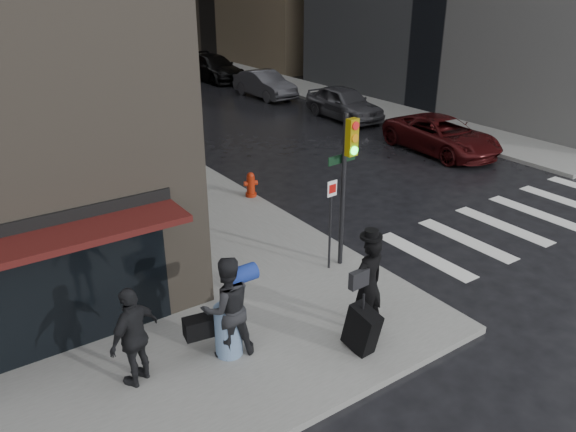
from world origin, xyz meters
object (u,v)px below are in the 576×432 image
at_px(man_overcoat, 367,292).
at_px(fire_hydrant, 251,186).
at_px(parked_car_3, 214,68).
at_px(man_greycoat, 134,336).
at_px(parked_car_2, 265,84).
at_px(parked_car_0, 442,135).
at_px(parked_car_4, 180,57).
at_px(traffic_light, 345,171).
at_px(man_jeans, 226,307).
at_px(parked_car_1, 344,103).

relative_size(man_overcoat, fire_hydrant, 2.78).
xyz_separation_m(man_overcoat, parked_car_3, (10.78, 26.60, -0.28)).
bearing_deg(man_greycoat, man_overcoat, 137.08).
xyz_separation_m(man_greycoat, parked_car_2, (14.77, 19.08, -0.34)).
bearing_deg(parked_car_0, parked_car_4, 92.52).
height_order(traffic_light, parked_car_3, traffic_light).
relative_size(parked_car_0, parked_car_2, 1.12).
xyz_separation_m(parked_car_2, parked_car_3, (0.17, 6.36, 0.06)).
distance_m(traffic_light, parked_car_4, 32.20).
relative_size(traffic_light, parked_car_3, 0.68).
height_order(man_jeans, parked_car_2, man_jeans).
xyz_separation_m(man_jeans, fire_hydrant, (4.43, 6.49, -0.64)).
height_order(man_overcoat, parked_car_4, man_overcoat).
height_order(man_greycoat, parked_car_0, man_greycoat).
relative_size(man_jeans, traffic_light, 0.54).
xyz_separation_m(man_jeans, man_greycoat, (-1.64, 0.22, -0.07)).
xyz_separation_m(man_overcoat, parked_car_1, (11.09, 13.88, -0.29)).
height_order(man_overcoat, man_jeans, man_overcoat).
bearing_deg(traffic_light, parked_car_2, 58.32).
xyz_separation_m(man_greycoat, parked_car_1, (15.24, 12.72, -0.30)).
distance_m(parked_car_0, parked_car_3, 19.09).
bearing_deg(parked_car_4, parked_car_0, -89.28).
height_order(parked_car_0, parked_car_4, parked_car_4).
bearing_deg(parked_car_0, man_jeans, -150.00).
bearing_deg(man_greycoat, traffic_light, 165.00).
height_order(traffic_light, fire_hydrant, traffic_light).
distance_m(man_greycoat, parked_car_4, 35.35).
distance_m(fire_hydrant, parked_car_1, 11.21).
distance_m(man_greycoat, parked_car_0, 16.22).
bearing_deg(parked_car_1, parked_car_3, 94.29).
bearing_deg(man_jeans, parked_car_3, -107.63).
xyz_separation_m(fire_hydrant, parked_car_2, (8.70, 12.80, 0.23)).
xyz_separation_m(parked_car_0, parked_car_4, (0.51, 25.45, 0.02)).
bearing_deg(parked_car_4, man_overcoat, -107.00).
relative_size(man_jeans, parked_car_0, 0.40).
distance_m(parked_car_2, parked_car_3, 6.36).
relative_size(man_overcoat, parked_car_4, 0.52).
relative_size(man_greycoat, parked_car_2, 0.41).
height_order(parked_car_1, parked_car_2, parked_car_1).
distance_m(man_jeans, parked_car_2, 23.34).
bearing_deg(parked_car_1, traffic_light, -127.23).
bearing_deg(parked_car_4, man_greycoat, -114.01).
bearing_deg(man_jeans, fire_hydrant, -114.56).
relative_size(parked_car_2, parked_car_3, 0.81).
height_order(fire_hydrant, parked_car_3, parked_car_3).
bearing_deg(man_jeans, man_greycoat, 2.29).
distance_m(man_overcoat, parked_car_3, 28.70).
distance_m(parked_car_0, parked_car_2, 12.73).
bearing_deg(parked_car_2, man_greycoat, -129.22).
xyz_separation_m(traffic_light, parked_car_2, (9.22, 17.87, -1.80)).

